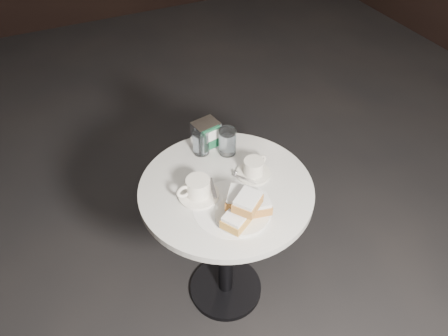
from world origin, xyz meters
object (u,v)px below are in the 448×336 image
water_glass_left (201,142)px  napkin_dispenser (206,135)px  coffee_cup_right (254,168)px  cafe_table (226,219)px  beignet_plate (244,209)px  water_glass_right (227,142)px  coffee_cup_left (198,189)px

water_glass_left → napkin_dispenser: size_ratio=0.92×
coffee_cup_right → water_glass_left: size_ratio=1.62×
cafe_table → beignet_plate: 0.30m
beignet_plate → napkin_dispenser: (0.04, 0.44, 0.01)m
cafe_table → napkin_dispenser: napkin_dispenser is taller
coffee_cup_right → water_glass_right: 0.18m
beignet_plate → water_glass_right: 0.38m
water_glass_right → napkin_dispenser: (-0.06, 0.08, 0.00)m
coffee_cup_left → napkin_dispenser: napkin_dispenser is taller
water_glass_right → water_glass_left: bearing=153.9°
cafe_table → napkin_dispenser: 0.37m
water_glass_right → beignet_plate: bearing=-106.3°
coffee_cup_right → water_glass_right: (-0.04, 0.17, 0.03)m
beignet_plate → water_glass_right: (0.11, 0.36, 0.01)m
beignet_plate → water_glass_right: size_ratio=2.01×
water_glass_left → coffee_cup_right: bearing=-57.7°
coffee_cup_right → beignet_plate: bearing=-149.3°
coffee_cup_left → water_glass_left: size_ratio=1.51×
cafe_table → coffee_cup_left: size_ratio=4.35×
coffee_cup_left → napkin_dispenser: bearing=59.5°
coffee_cup_left → water_glass_left: bearing=63.4°
coffee_cup_left → beignet_plate: bearing=-58.9°
cafe_table → water_glass_right: size_ratio=6.18×
water_glass_right → coffee_cup_right: bearing=-77.6°
cafe_table → coffee_cup_left: bearing=178.5°
coffee_cup_left → water_glass_right: bearing=40.0°
beignet_plate → coffee_cup_left: beignet_plate is taller
beignet_plate → water_glass_left: size_ratio=2.14×
cafe_table → water_glass_left: 0.35m
water_glass_left → beignet_plate: bearing=-90.6°
beignet_plate → coffee_cup_left: (-0.11, 0.17, -0.01)m
coffee_cup_left → coffee_cup_right: bearing=2.7°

